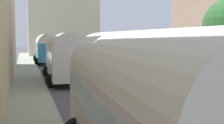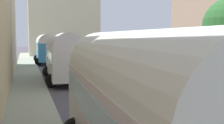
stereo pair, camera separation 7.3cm
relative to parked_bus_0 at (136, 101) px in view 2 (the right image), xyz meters
The scene contains 13 objects.
ground_plane 24.51m from the parked_bus_0, 78.73° to the left, with size 154.00×154.00×0.00m, color #4E4A52.
sidewalk_left 24.17m from the parked_bus_0, 95.90° to the left, with size 2.50×70.00×0.14m, color #989F89.
sidewalk_right 26.88m from the parked_bus_0, 63.34° to the left, with size 2.50×70.00×0.14m, color gray.
building_right_2 23.73m from the parked_bus_0, 46.76° to the left, with size 6.23×10.78×10.66m.
distant_church 50.41m from the parked_bus_0, 84.54° to the left, with size 13.43×6.09×20.26m.
parked_bus_0 is the anchor object (origin of this frame).
parked_bus_1 17.41m from the parked_bus_0, 88.83° to the left, with size 3.35×9.04×4.06m.
parked_bus_2 33.98m from the parked_bus_0, 89.80° to the left, with size 3.27×8.81×4.04m.
cargo_truck_0 9.39m from the parked_bus_0, 45.23° to the left, with size 3.20×7.05×2.35m.
car_0 29.57m from the parked_bus_0, 76.78° to the left, with size 2.25×3.88×1.54m.
car_1 38.25m from the parked_bus_0, 80.65° to the left, with size 2.41×3.64×1.67m.
car_3 15.84m from the parked_bus_0, 77.94° to the left, with size 2.34×4.45×1.52m.
pedestrian_1 24.19m from the parked_bus_0, 58.27° to the left, with size 0.45×0.45×1.72m.
Camera 2 is at (-7.45, -3.60, 3.80)m, focal length 45.70 mm.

